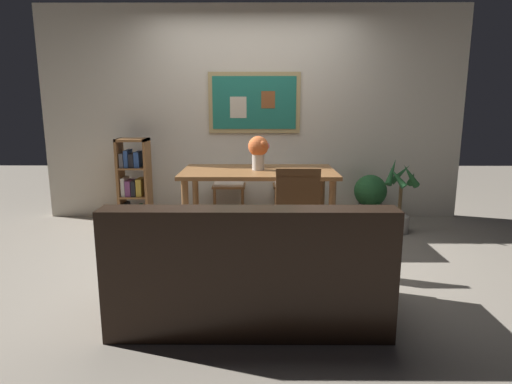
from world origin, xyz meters
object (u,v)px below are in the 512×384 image
Objects in this scene: dining_chair_far_left at (230,176)px; leather_couch at (249,275)px; dining_chair_near_right at (297,208)px; potted_ivy at (370,197)px; dining_chair_far_right at (289,176)px; potted_palm at (400,201)px; flower_vase at (259,149)px; bookshelf at (134,185)px; dining_table at (259,179)px.

leather_couch is at bearing -83.52° from dining_chair_far_left.
dining_chair_near_right and dining_chair_far_left have the same top height.
dining_chair_far_right is at bearing 166.47° from potted_ivy.
potted_palm is 1.71m from flower_vase.
dining_chair_far_left is at bearing 14.55° from bookshelf.
flower_vase is at bearing 87.98° from leather_couch.
flower_vase reaches higher than potted_palm.
dining_chair_far_right is 1.00m from flower_vase.
potted_ivy is (1.72, -0.24, -0.21)m from dining_chair_far_left.
dining_chair_far_right and dining_chair_far_left have the same top height.
dining_table is at bearing 112.27° from dining_chair_near_right.
dining_chair_near_right is at bearing -125.58° from potted_ivy.
dining_table is at bearing -19.96° from bookshelf.
dining_table is at bearing -66.37° from dining_chair_far_left.
potted_ivy is at bearing -13.53° from dining_chair_far_right.
dining_chair_near_right reaches higher than potted_ivy.
bookshelf is (-1.13, -0.29, -0.06)m from dining_chair_far_left.
bookshelf is 1.66m from flower_vase.
bookshelf is (-1.43, 2.35, 0.17)m from leather_couch.
bookshelf is at bearing 173.63° from potted_palm.
dining_chair_far_right is (0.38, 0.83, -0.12)m from dining_table.
bookshelf is 1.74× the size of potted_ivy.
dining_table is at bearing -114.59° from dining_chair_far_right.
potted_ivy is (2.85, 0.06, -0.15)m from bookshelf.
dining_table is 2.73× the size of potted_ivy.
potted_palm reaches higher than potted_ivy.
bookshelf is (-1.49, 0.54, -0.18)m from dining_table.
dining_table is 1.78× the size of dining_chair_near_right.
dining_chair_near_right and dining_chair_far_right have the same top height.
potted_palm is (1.96, -0.64, -0.17)m from dining_chair_far_left.
potted_palm is at bearing -27.68° from dining_chair_far_right.
potted_palm is at bearing 39.22° from dining_chair_near_right.
leather_couch is 5.01× the size of flower_vase.
dining_table is 0.90m from dining_chair_near_right.
dining_table is 0.90× the size of leather_couch.
dining_table is 1.63m from potted_palm.
dining_chair_near_right is 1.08× the size of potted_palm.
potted_ivy is at bearing 54.42° from dining_chair_near_right.
dining_chair_far_left is at bearing 161.97° from potted_palm.
dining_chair_near_right is 1.00× the size of dining_chair_far_right.
dining_table is 1.84m from leather_couch.
dining_table is at bearing -156.19° from potted_ivy.
dining_chair_near_right is 1.00× the size of dining_chair_far_left.
bookshelf is at bearing 160.55° from flower_vase.
potted_ivy is at bearing 23.81° from dining_table.
dining_chair_far_left is (-0.70, 1.66, 0.00)m from dining_chair_near_right.
dining_chair_near_right is 1.66m from dining_chair_far_right.
dining_table is at bearing 87.94° from leather_couch.
dining_chair_far_right reaches higher than potted_ivy.
potted_ivy is at bearing 120.46° from potted_palm.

